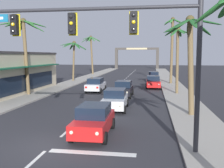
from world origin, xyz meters
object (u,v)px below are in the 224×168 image
(sedan_third_in_queue, at_px, (115,99))
(palm_right_third, at_px, (177,47))
(sedan_fifth_in_queue, at_px, (123,89))
(palm_left_third, at_px, (74,50))
(palm_left_farthest, at_px, (91,47))
(storefront_strip_left, at_px, (1,73))
(palm_right_second, at_px, (190,44))
(sedan_parked_nearest_kerb, at_px, (154,77))
(palm_left_second, at_px, (25,40))
(sedan_lead_at_stop_bar, at_px, (94,120))
(palm_right_farthest, at_px, (172,41))
(sedan_oncoming_far, at_px, (96,85))
(traffic_signal_mast, at_px, (110,37))
(sedan_parked_mid_kerb, at_px, (153,82))
(town_gateway_arch, at_px, (137,55))

(sedan_third_in_queue, xyz_separation_m, palm_right_third, (5.69, 9.31, 4.53))
(sedan_fifth_in_queue, bearing_deg, palm_left_third, 123.72)
(palm_left_farthest, xyz_separation_m, palm_right_third, (16.50, -28.54, -0.87))
(storefront_strip_left, bearing_deg, palm_right_second, -22.56)
(sedan_parked_nearest_kerb, xyz_separation_m, storefront_strip_left, (-17.31, -16.89, 1.55))
(storefront_strip_left, bearing_deg, sedan_parked_nearest_kerb, 44.30)
(palm_left_second, height_order, storefront_strip_left, palm_left_second)
(sedan_lead_at_stop_bar, xyz_separation_m, storefront_strip_left, (-13.79, 13.50, 1.55))
(sedan_third_in_queue, height_order, palm_left_second, palm_left_second)
(palm_right_second, bearing_deg, palm_left_second, 155.01)
(sedan_third_in_queue, relative_size, palm_right_second, 0.62)
(palm_left_second, relative_size, storefront_strip_left, 0.47)
(sedan_fifth_in_queue, distance_m, palm_left_second, 11.93)
(palm_right_second, relative_size, storefront_strip_left, 0.40)
(palm_right_third, bearing_deg, palm_right_farthest, 88.67)
(palm_right_second, distance_m, palm_right_third, 10.86)
(palm_left_third, bearing_deg, sedan_oncoming_far, -62.03)
(sedan_parked_nearest_kerb, bearing_deg, palm_left_third, -173.47)
(traffic_signal_mast, height_order, sedan_parked_mid_kerb, traffic_signal_mast)
(sedan_parked_mid_kerb, xyz_separation_m, palm_right_third, (2.55, -5.17, 4.53))
(sedan_third_in_queue, xyz_separation_m, palm_right_second, (5.55, -1.55, 4.33))
(sedan_parked_nearest_kerb, relative_size, palm_left_farthest, 0.50)
(sedan_lead_at_stop_bar, distance_m, palm_left_farthest, 46.30)
(sedan_third_in_queue, relative_size, town_gateway_arch, 0.31)
(traffic_signal_mast, bearing_deg, storefront_strip_left, 133.87)
(sedan_lead_at_stop_bar, bearing_deg, palm_left_third, 108.87)
(sedan_third_in_queue, bearing_deg, sedan_parked_nearest_kerb, 82.06)
(palm_left_farthest, height_order, town_gateway_arch, palm_left_farthest)
(palm_right_third, bearing_deg, palm_left_third, 141.33)
(traffic_signal_mast, relative_size, sedan_parked_mid_kerb, 2.52)
(sedan_third_in_queue, distance_m, town_gateway_arch, 65.57)
(sedan_lead_at_stop_bar, xyz_separation_m, palm_left_farthest, (-10.57, 44.76, 5.40))
(sedan_parked_mid_kerb, height_order, palm_left_farthest, palm_left_farthest)
(sedan_fifth_in_queue, height_order, town_gateway_arch, town_gateway_arch)
(town_gateway_arch, bearing_deg, sedan_parked_mid_kerb, -84.32)
(sedan_oncoming_far, height_order, town_gateway_arch, town_gateway_arch)
(palm_left_farthest, bearing_deg, sedan_fifth_in_queue, -70.85)
(town_gateway_arch, bearing_deg, palm_right_second, -83.63)
(palm_left_third, xyz_separation_m, storefront_strip_left, (-3.93, -15.36, -2.90))
(sedan_lead_at_stop_bar, xyz_separation_m, palm_right_second, (5.79, 5.36, 4.33))
(palm_right_third, bearing_deg, palm_left_second, -168.81)
(sedan_oncoming_far, distance_m, sedan_parked_mid_kerb, 8.22)
(sedan_third_in_queue, relative_size, palm_right_farthest, 0.44)
(sedan_third_in_queue, relative_size, palm_left_third, 0.65)
(sedan_third_in_queue, xyz_separation_m, storefront_strip_left, (-14.03, 6.59, 1.55))
(sedan_third_in_queue, bearing_deg, palm_left_third, 114.72)
(storefront_strip_left, bearing_deg, sedan_lead_at_stop_bar, -44.38)
(sedan_fifth_in_queue, xyz_separation_m, palm_left_farthest, (-10.74, 30.94, 5.40))
(palm_right_third, distance_m, palm_right_farthest, 10.85)
(sedan_parked_mid_kerb, bearing_deg, sedan_parked_nearest_kerb, 89.19)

